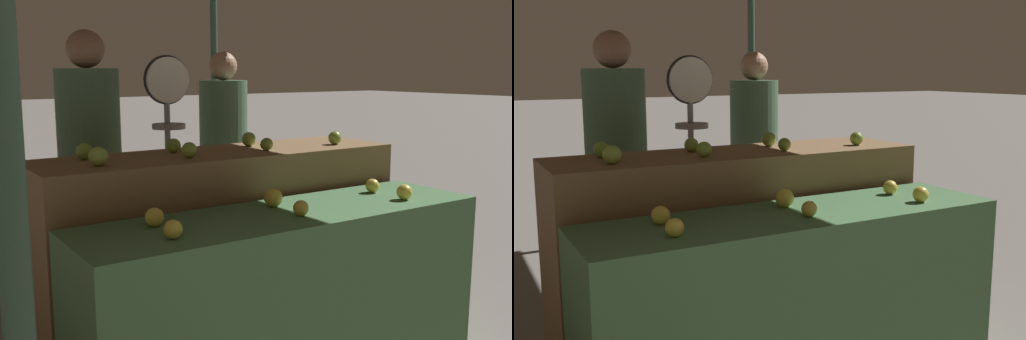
{
  "view_description": "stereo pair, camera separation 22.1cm",
  "coord_description": "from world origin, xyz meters",
  "views": [
    {
      "loc": [
        -1.61,
        -2.14,
        1.53
      ],
      "look_at": [
        0.03,
        0.3,
        1.03
      ],
      "focal_mm": 42.0,
      "sensor_mm": 36.0,
      "label": 1
    },
    {
      "loc": [
        -1.42,
        -2.26,
        1.53
      ],
      "look_at": [
        0.03,
        0.3,
        1.03
      ],
      "focal_mm": 42.0,
      "sensor_mm": 36.0,
      "label": 2
    }
  ],
  "objects": [
    {
      "name": "apple_back_4",
      "position": [
        -0.7,
        0.72,
        1.13
      ],
      "size": [
        0.08,
        0.08,
        0.08
      ],
      "primitive_type": "sphere",
      "color": "#7AA338",
      "rests_on": "display_counter_back"
    },
    {
      "name": "person_customer_left",
      "position": [
        0.77,
        1.87,
        0.95
      ],
      "size": [
        0.51,
        0.51,
        1.66
      ],
      "rotation": [
        0.0,
        0.0,
        3.64
      ],
      "color": "#2D2D38",
      "rests_on": "ground_plane"
    },
    {
      "name": "display_counter_back",
      "position": [
        0.0,
        0.6,
        0.55
      ],
      "size": [
        2.01,
        0.55,
        1.09
      ],
      "primitive_type": "cube",
      "color": "olive",
      "rests_on": "ground_plane"
    },
    {
      "name": "apple_front_5",
      "position": [
        0.63,
        0.1,
        0.92
      ],
      "size": [
        0.07,
        0.07,
        0.07
      ],
      "primitive_type": "sphere",
      "color": "yellow",
      "rests_on": "display_counter_front"
    },
    {
      "name": "apple_front_0",
      "position": [
        -0.63,
        -0.11,
        0.92
      ],
      "size": [
        0.08,
        0.08,
        0.08
      ],
      "primitive_type": "sphere",
      "color": "yellow",
      "rests_on": "display_counter_front"
    },
    {
      "name": "apple_back_5",
      "position": [
        -0.23,
        0.7,
        1.13
      ],
      "size": [
        0.08,
        0.08,
        0.08
      ],
      "primitive_type": "sphere",
      "color": "#84AD3D",
      "rests_on": "display_counter_back"
    },
    {
      "name": "apple_back_0",
      "position": [
        -0.71,
        0.5,
        1.14
      ],
      "size": [
        0.09,
        0.09,
        0.09
      ],
      "primitive_type": "sphere",
      "color": "#8EB247",
      "rests_on": "display_counter_back"
    },
    {
      "name": "produce_scale",
      "position": [
        -0.06,
        1.13,
        1.18
      ],
      "size": [
        0.29,
        0.2,
        1.61
      ],
      "color": "#99999E",
      "rests_on": "ground_plane"
    },
    {
      "name": "apple_front_2",
      "position": [
        0.64,
        -0.12,
        0.92
      ],
      "size": [
        0.08,
        0.08,
        0.08
      ],
      "primitive_type": "sphere",
      "color": "yellow",
      "rests_on": "display_counter_front"
    },
    {
      "name": "apple_front_4",
      "position": [
        0.0,
        0.11,
        0.93
      ],
      "size": [
        0.09,
        0.09,
        0.09
      ],
      "primitive_type": "sphere",
      "color": "yellow",
      "rests_on": "display_counter_front"
    },
    {
      "name": "apple_back_1",
      "position": [
        -0.24,
        0.5,
        1.13
      ],
      "size": [
        0.08,
        0.08,
        0.08
      ],
      "primitive_type": "sphere",
      "color": "#84AD3D",
      "rests_on": "display_counter_back"
    },
    {
      "name": "apple_back_2",
      "position": [
        0.23,
        0.5,
        1.13
      ],
      "size": [
        0.07,
        0.07,
        0.07
      ],
      "primitive_type": "sphere",
      "color": "#7AA338",
      "rests_on": "display_counter_back"
    },
    {
      "name": "apple_back_3",
      "position": [
        0.72,
        0.5,
        1.13
      ],
      "size": [
        0.08,
        0.08,
        0.08
      ],
      "primitive_type": "sphere",
      "color": "#7AA338",
      "rests_on": "display_counter_back"
    },
    {
      "name": "apple_front_1",
      "position": [
        -0.0,
        -0.1,
        0.92
      ],
      "size": [
        0.07,
        0.07,
        0.07
      ],
      "primitive_type": "sphere",
      "color": "gold",
      "rests_on": "display_counter_front"
    },
    {
      "name": "person_vendor_at_scale",
      "position": [
        -0.43,
        1.48,
        1.02
      ],
      "size": [
        0.52,
        0.52,
        1.76
      ],
      "rotation": [
        0.0,
        0.0,
        3.63
      ],
      "color": "#2D2D38",
      "rests_on": "ground_plane"
    },
    {
      "name": "apple_front_3",
      "position": [
        -0.62,
        0.1,
        0.92
      ],
      "size": [
        0.08,
        0.08,
        0.08
      ],
      "primitive_type": "sphere",
      "color": "yellow",
      "rests_on": "display_counter_front"
    },
    {
      "name": "display_counter_front",
      "position": [
        0.0,
        0.0,
        0.44
      ],
      "size": [
        2.01,
        0.55,
        0.88
      ],
      "primitive_type": "cube",
      "color": "#4C7A4C",
      "rests_on": "ground_plane"
    },
    {
      "name": "apple_back_6",
      "position": [
        0.25,
        0.71,
        1.13
      ],
      "size": [
        0.08,
        0.08,
        0.08
      ],
      "primitive_type": "sphere",
      "color": "#84AD3D",
      "rests_on": "display_counter_back"
    }
  ]
}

